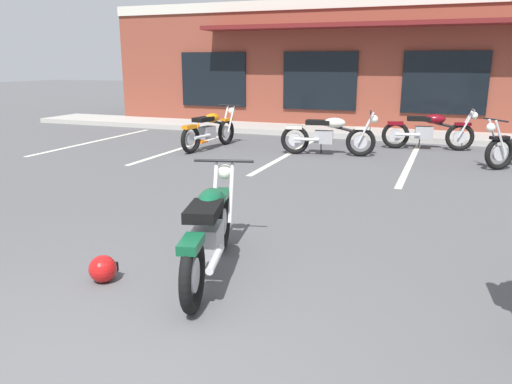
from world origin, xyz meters
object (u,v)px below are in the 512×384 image
Objects in this scene: motorcycle_red_sportbike at (429,130)px; motorcycle_black_cruiser at (329,134)px; motorcycle_green_cafe_racer at (210,129)px; motorcycle_foreground_classic at (210,230)px; helmet_on_pavement at (103,269)px; traffic_cone at (199,132)px.

motorcycle_black_cruiser is (-2.01, -1.57, 0.00)m from motorcycle_red_sportbike.
motorcycle_black_cruiser is 1.00× the size of motorcycle_green_cafe_racer.
helmet_on_pavement is at bearing -149.47° from motorcycle_foreground_classic.
helmet_on_pavement is at bearing -71.48° from motorcycle_green_cafe_racer.
motorcycle_black_cruiser is 3.96× the size of traffic_cone.
helmet_on_pavement is at bearing -93.44° from motorcycle_black_cruiser.
motorcycle_foreground_classic is at bearing -86.33° from motorcycle_black_cruiser.
motorcycle_foreground_classic is at bearing 30.53° from helmet_on_pavement.
traffic_cone is (-3.08, 7.88, 0.13)m from helmet_on_pavement.
motorcycle_black_cruiser is 2.83m from motorcycle_green_cafe_racer.
motorcycle_black_cruiser is 7.30m from helmet_on_pavement.
motorcycle_green_cafe_racer is at bearing -176.73° from motorcycle_black_cruiser.
motorcycle_foreground_classic is 6.78m from motorcycle_black_cruiser.
motorcycle_red_sportbike and motorcycle_green_cafe_racer have the same top height.
helmet_on_pavement is (2.39, -7.12, -0.33)m from motorcycle_green_cafe_racer.
motorcycle_red_sportbike is at bearing 37.99° from motorcycle_black_cruiser.
motorcycle_foreground_classic is 0.98× the size of motorcycle_red_sportbike.
motorcycle_black_cruiser is at bearing -142.01° from motorcycle_red_sportbike.
motorcycle_green_cafe_racer is at bearing -160.28° from motorcycle_red_sportbike.
motorcycle_green_cafe_racer is 7.52m from helmet_on_pavement.
motorcycle_green_cafe_racer is 8.07× the size of helmet_on_pavement.
motorcycle_green_cafe_racer is (-3.26, 6.61, 0.00)m from motorcycle_foreground_classic.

